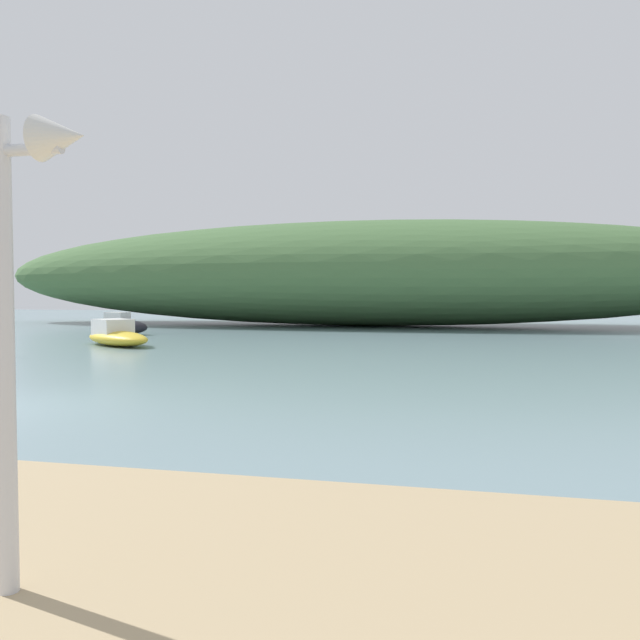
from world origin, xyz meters
name	(u,v)px	position (x,y,z in m)	size (l,w,h in m)	color
ground_plane	(2,409)	(0.00, 0.00, 0.00)	(120.00, 120.00, 0.00)	gray
distant_hill	(363,274)	(1.64, 29.68, 3.24)	(49.34, 12.32, 6.48)	#476B3D
motorboat_near_shore	(121,325)	(-8.42, 18.25, 0.44)	(2.89, 1.33, 1.09)	black
motorboat_centre_water	(117,336)	(-5.15, 12.32, 0.38)	(4.09, 3.41, 1.01)	gold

